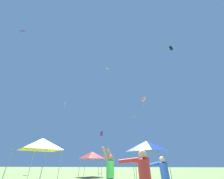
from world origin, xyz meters
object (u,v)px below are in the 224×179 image
object	(u,v)px
kite_pink_box	(143,99)
kite_yellow_delta	(134,117)
canopy_tent_yellow	(42,144)
kite_cyan_delta	(65,103)
person_companion_blue	(164,175)
kite_black_box	(171,48)
kite_red_delta	(22,31)
person_flyer_green	(110,171)
canopy_tent_blue	(147,146)
person_watcher_red	(144,177)
kite_purple_box	(102,134)
canopy_tent_red	(92,155)
kite_lime_delta	(107,68)

from	to	relation	value
kite_pink_box	kite_yellow_delta	bearing A→B (deg)	89.36
canopy_tent_yellow	kite_cyan_delta	bearing A→B (deg)	112.67
person_companion_blue	kite_black_box	xyz separation A→B (m)	(7.10, 9.45, 17.30)
kite_black_box	kite_red_delta	bearing A→B (deg)	-168.29
person_flyer_green	canopy_tent_blue	distance (m)	9.34
canopy_tent_yellow	kite_cyan_delta	xyz separation A→B (m)	(-7.30, 17.47, 12.42)
kite_yellow_delta	kite_pink_box	xyz separation A→B (m)	(-0.17, -14.89, -2.75)
person_watcher_red	kite_cyan_delta	bearing A→B (deg)	121.80
person_flyer_green	kite_pink_box	xyz separation A→B (m)	(3.16, 6.43, 6.66)
person_watcher_red	kite_cyan_delta	distance (m)	33.30
person_flyer_green	kite_purple_box	xyz separation A→B (m)	(-3.98, 21.53, 5.80)
person_flyer_green	canopy_tent_red	bearing A→B (deg)	106.77
canopy_tent_blue	canopy_tent_yellow	world-z (taller)	canopy_tent_blue
kite_yellow_delta	kite_lime_delta	xyz separation A→B (m)	(-6.13, -1.98, 12.80)
kite_lime_delta	kite_red_delta	bearing A→B (deg)	-126.09
person_companion_blue	kite_black_box	bearing A→B (deg)	53.08
canopy_tent_blue	kite_red_delta	world-z (taller)	kite_red_delta
canopy_tent_yellow	kite_red_delta	bearing A→B (deg)	-165.72
person_companion_blue	kite_red_delta	distance (m)	24.54
kite_pink_box	person_companion_blue	bearing A→B (deg)	-97.15
person_companion_blue	kite_pink_box	xyz separation A→B (m)	(0.87, 6.96, 6.77)
kite_yellow_delta	canopy_tent_red	bearing A→B (deg)	-126.83
person_companion_blue	kite_yellow_delta	world-z (taller)	kite_yellow_delta
canopy_tent_yellow	kite_black_box	bearing A→B (deg)	10.67
person_flyer_green	person_watcher_red	size ratio (longest dim) A/B	1.18
canopy_tent_blue	kite_black_box	bearing A→B (deg)	3.66
kite_yellow_delta	kite_cyan_delta	size ratio (longest dim) A/B	0.97
person_watcher_red	kite_yellow_delta	world-z (taller)	kite_yellow_delta
kite_pink_box	kite_cyan_delta	distance (m)	25.63
kite_black_box	kite_purple_box	xyz separation A→B (m)	(-13.37, 12.60, -11.39)
kite_pink_box	person_flyer_green	bearing A→B (deg)	-116.20
kite_red_delta	kite_lime_delta	size ratio (longest dim) A/B	2.75
kite_red_delta	person_watcher_red	bearing A→B (deg)	-22.75
person_companion_blue	kite_lime_delta	size ratio (longest dim) A/B	2.41
canopy_tent_blue	kite_purple_box	xyz separation A→B (m)	(-7.24, 13.00, 3.84)
person_watcher_red	kite_red_delta	bearing A→B (deg)	157.25
person_watcher_red	kite_black_box	xyz separation A→B (m)	(8.14, 11.19, 17.23)
kite_black_box	kite_purple_box	bearing A→B (deg)	136.70
canopy_tent_blue	kite_yellow_delta	bearing A→B (deg)	89.68
kite_red_delta	kite_black_box	bearing A→B (deg)	11.71
canopy_tent_blue	kite_lime_delta	distance (m)	23.74
person_watcher_red	kite_yellow_delta	xyz separation A→B (m)	(2.08, 23.58, 9.44)
kite_pink_box	kite_lime_delta	size ratio (longest dim) A/B	2.05
canopy_tent_yellow	kite_black_box	distance (m)	22.80
kite_lime_delta	kite_black_box	bearing A→B (deg)	-40.50
person_flyer_green	kite_lime_delta	bearing A→B (deg)	98.25
canopy_tent_red	kite_lime_delta	xyz separation A→B (m)	(0.82, 7.31, 20.92)
person_watcher_red	kite_yellow_delta	distance (m)	25.48
canopy_tent_red	kite_black_box	xyz separation A→B (m)	(13.02, -3.11, 15.91)
canopy_tent_red	kite_cyan_delta	world-z (taller)	kite_cyan_delta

